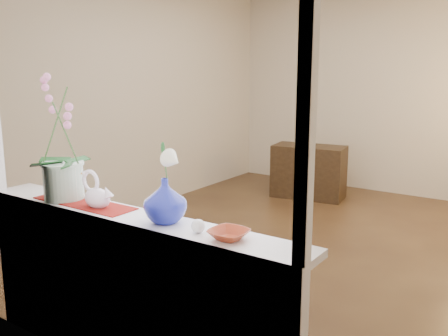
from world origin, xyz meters
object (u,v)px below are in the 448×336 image
Objects in this scene: amber_dish at (229,235)px; side_table at (309,172)px; orchid_pot at (61,138)px; paperweight at (198,226)px; blue_vase at (165,197)px; swan at (97,190)px.

amber_dish reaches higher than side_table.
orchid_pot reaches higher than paperweight.
orchid_pot is 11.01× the size of paperweight.
paperweight is (0.24, -0.04, -0.10)m from blue_vase.
blue_vase is 0.43m from amber_dish.
blue_vase is (0.50, 0.02, 0.03)m from swan.
amber_dish is at bearing 3.76° from paperweight.
paperweight is 0.17m from amber_dish.
blue_vase is (0.80, 0.01, -0.24)m from orchid_pot.
swan is 0.50m from blue_vase.
side_table is at bearing 109.94° from amber_dish.
amber_dish is at bearing -3.51° from blue_vase.
paperweight reaches higher than side_table.
swan is 1.53× the size of amber_dish.
orchid_pot is at bearing -173.95° from swan.
orchid_pot is 0.84m from blue_vase.
side_table is at bearing 107.70° from paperweight.
blue_vase is 3.93× the size of paperweight.
orchid_pot is 0.82× the size of side_table.
orchid_pot is 1.10m from paperweight.
paperweight is at bearing 6.60° from swan.
paperweight is (1.04, -0.03, -0.34)m from orchid_pot.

